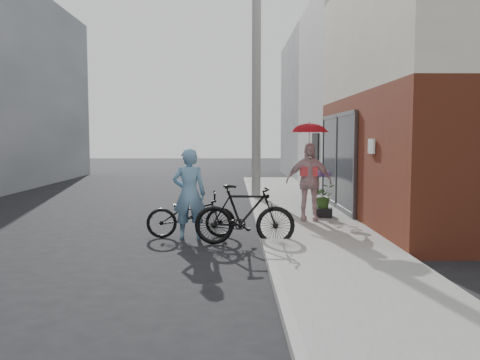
{
  "coord_description": "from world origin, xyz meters",
  "views": [
    {
      "loc": [
        0.35,
        -10.02,
        1.98
      ],
      "look_at": [
        0.51,
        0.65,
        1.1
      ],
      "focal_mm": 38.0,
      "sensor_mm": 36.0,
      "label": 1
    }
  ],
  "objects_px": {
    "bike_left": "(191,214)",
    "officer": "(189,194)",
    "planter": "(324,213)",
    "kimono_woman": "(309,182)",
    "utility_pole": "(256,89)",
    "bike_right": "(245,215)"
  },
  "relations": [
    {
      "from": "officer",
      "to": "kimono_woman",
      "type": "xyz_separation_m",
      "value": [
        2.58,
        1.54,
        0.11
      ]
    },
    {
      "from": "officer",
      "to": "bike_left",
      "type": "bearing_deg",
      "value": -100.06
    },
    {
      "from": "bike_left",
      "to": "planter",
      "type": "xyz_separation_m",
      "value": [
        2.99,
        1.85,
        -0.24
      ]
    },
    {
      "from": "officer",
      "to": "bike_left",
      "type": "height_order",
      "value": "officer"
    },
    {
      "from": "utility_pole",
      "to": "bike_right",
      "type": "bearing_deg",
      "value": -94.48
    },
    {
      "from": "bike_left",
      "to": "planter",
      "type": "distance_m",
      "value": 3.52
    },
    {
      "from": "utility_pole",
      "to": "bike_left",
      "type": "bearing_deg",
      "value": -104.76
    },
    {
      "from": "bike_right",
      "to": "kimono_woman",
      "type": "relative_size",
      "value": 1.06
    },
    {
      "from": "utility_pole",
      "to": "bike_left",
      "type": "distance_m",
      "value": 6.89
    },
    {
      "from": "bike_right",
      "to": "kimono_woman",
      "type": "height_order",
      "value": "kimono_woman"
    },
    {
      "from": "officer",
      "to": "bike_right",
      "type": "height_order",
      "value": "officer"
    },
    {
      "from": "utility_pole",
      "to": "bike_right",
      "type": "height_order",
      "value": "utility_pole"
    },
    {
      "from": "bike_left",
      "to": "kimono_woman",
      "type": "height_order",
      "value": "kimono_woman"
    },
    {
      "from": "officer",
      "to": "bike_right",
      "type": "relative_size",
      "value": 0.96
    },
    {
      "from": "bike_left",
      "to": "planter",
      "type": "relative_size",
      "value": 4.54
    },
    {
      "from": "utility_pole",
      "to": "officer",
      "type": "height_order",
      "value": "utility_pole"
    },
    {
      "from": "bike_left",
      "to": "officer",
      "type": "bearing_deg",
      "value": 167.2
    },
    {
      "from": "utility_pole",
      "to": "planter",
      "type": "height_order",
      "value": "utility_pole"
    },
    {
      "from": "utility_pole",
      "to": "kimono_woman",
      "type": "height_order",
      "value": "utility_pole"
    },
    {
      "from": "bike_right",
      "to": "planter",
      "type": "height_order",
      "value": "bike_right"
    },
    {
      "from": "bike_right",
      "to": "kimono_woman",
      "type": "bearing_deg",
      "value": -32.97
    },
    {
      "from": "officer",
      "to": "bike_left",
      "type": "relative_size",
      "value": 1.01
    }
  ]
}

